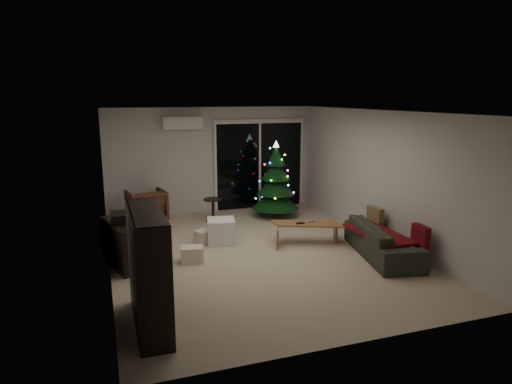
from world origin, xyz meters
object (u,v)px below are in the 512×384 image
christmas_tree (276,179)px  bookshelf (133,271)px  armchair (146,206)px  sofa (383,240)px  coffee_table (307,233)px  media_cabinet (124,244)px

christmas_tree → bookshelf: bearing=-129.2°
armchair → sofa: 5.14m
bookshelf → christmas_tree: 5.55m
coffee_table → christmas_tree: size_ratio=0.72×
sofa → coffee_table: bearing=53.8°
sofa → armchair: bearing=57.8°
bookshelf → armchair: bookshelf is taller
armchair → sofa: armchair is taller
armchair → christmas_tree: 2.97m
coffee_table → christmas_tree: christmas_tree is taller
armchair → bookshelf: bearing=73.3°
christmas_tree → coffee_table: bearing=-94.4°
armchair → coffee_table: armchair is taller
christmas_tree → sofa: bearing=-75.7°
media_cabinet → armchair: media_cabinet is taller
armchair → sofa: size_ratio=0.41×
armchair → coffee_table: 3.71m
armchair → christmas_tree: (2.89, -0.46, 0.51)m
bookshelf → coffee_table: 4.07m
media_cabinet → armchair: (0.61, 2.56, -0.00)m
media_cabinet → coffee_table: 3.35m
bookshelf → media_cabinet: size_ratio=1.22×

